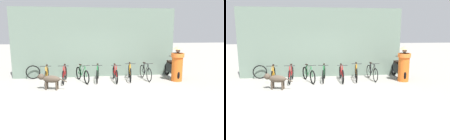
% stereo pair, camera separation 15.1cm
% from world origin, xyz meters
% --- Properties ---
extents(ground_plane, '(60.00, 60.00, 0.00)m').
position_xyz_m(ground_plane, '(0.00, 0.00, 0.00)').
color(ground_plane, gray).
extents(shop_wall_back, '(8.02, 0.20, 3.38)m').
position_xyz_m(shop_wall_back, '(0.00, 2.91, 1.69)').
color(shop_wall_back, slate).
rests_on(shop_wall_back, ground).
extents(bicycle_0, '(0.46, 1.61, 0.82)m').
position_xyz_m(bicycle_0, '(-2.23, 1.71, 0.34)').
color(bicycle_0, black).
rests_on(bicycle_0, ground).
extents(bicycle_1, '(0.46, 1.69, 0.80)m').
position_xyz_m(bicycle_1, '(-1.48, 1.86, 0.33)').
color(bicycle_1, black).
rests_on(bicycle_1, ground).
extents(bicycle_2, '(0.65, 1.58, 0.80)m').
position_xyz_m(bicycle_2, '(-0.69, 1.79, 0.33)').
color(bicycle_2, black).
rests_on(bicycle_2, ground).
extents(bicycle_3, '(0.46, 1.61, 0.79)m').
position_xyz_m(bicycle_3, '(0.01, 1.86, 0.32)').
color(bicycle_3, black).
rests_on(bicycle_3, ground).
extents(bicycle_4, '(0.46, 1.65, 0.80)m').
position_xyz_m(bicycle_4, '(0.81, 1.72, 0.33)').
color(bicycle_4, black).
rests_on(bicycle_4, ground).
extents(bicycle_5, '(0.46, 1.62, 0.83)m').
position_xyz_m(bicycle_5, '(1.52, 1.84, 0.34)').
color(bicycle_5, black).
rests_on(bicycle_5, ground).
extents(bicycle_6, '(0.46, 1.58, 0.82)m').
position_xyz_m(bicycle_6, '(2.28, 1.83, 0.34)').
color(bicycle_6, black).
rests_on(bicycle_6, ground).
extents(motorcycle, '(0.58, 1.88, 1.14)m').
position_xyz_m(motorcycle, '(3.63, 1.97, 0.45)').
color(motorcycle, black).
rests_on(motorcycle, ground).
extents(stray_dog, '(1.18, 0.51, 0.63)m').
position_xyz_m(stray_dog, '(-1.97, 0.61, 0.42)').
color(stray_dog, '#4C3F33').
rests_on(stray_dog, ground).
extents(person_in_robes, '(0.62, 0.62, 1.63)m').
position_xyz_m(person_in_robes, '(3.61, 1.32, 0.82)').
color(person_in_robes, orange).
rests_on(person_in_robes, ground).
extents(spare_tire_left, '(0.66, 0.16, 0.66)m').
position_xyz_m(spare_tire_left, '(-3.02, 2.66, 0.33)').
color(spare_tire_left, black).
rests_on(spare_tire_left, ground).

